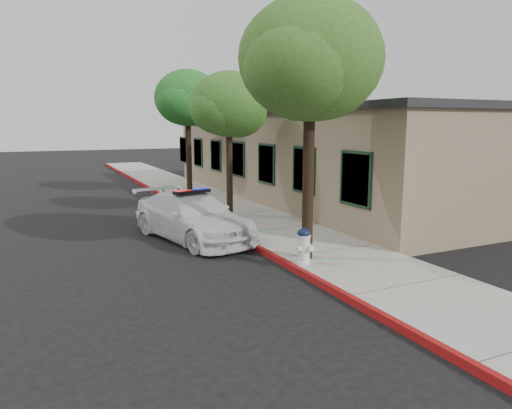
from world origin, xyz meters
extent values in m
plane|color=black|center=(0.00, 0.00, 0.00)|extent=(120.00, 120.00, 0.00)
cube|color=gray|center=(1.60, 3.00, 0.07)|extent=(3.20, 60.00, 0.15)
cube|color=maroon|center=(0.06, 3.00, 0.08)|extent=(0.14, 60.00, 0.16)
cube|color=#8D7E5C|center=(6.70, 9.00, 2.00)|extent=(7.00, 20.00, 4.00)
cube|color=black|center=(6.70, 9.00, 4.12)|extent=(7.30, 20.30, 0.24)
cube|color=black|center=(3.17, 1.00, 1.95)|extent=(0.08, 1.48, 1.68)
cube|color=black|center=(3.17, 4.00, 1.95)|extent=(0.08, 1.48, 1.68)
cube|color=black|center=(3.17, 7.00, 1.95)|extent=(0.08, 1.48, 1.68)
cube|color=black|center=(3.17, 10.00, 1.95)|extent=(0.08, 1.48, 1.68)
cube|color=black|center=(3.17, 13.00, 1.95)|extent=(0.08, 1.48, 1.68)
cube|color=black|center=(3.17, 16.00, 1.95)|extent=(0.08, 1.48, 1.68)
cube|color=black|center=(3.17, 19.00, 1.95)|extent=(0.08, 1.48, 1.68)
imported|color=silver|center=(-1.18, 3.44, 0.73)|extent=(3.17, 5.35, 1.45)
cube|color=black|center=(-1.18, 3.44, 1.51)|extent=(1.23, 0.56, 0.10)
cube|color=red|center=(-1.50, 3.36, 1.52)|extent=(0.56, 0.36, 0.11)
cube|color=#0C0DD9|center=(-0.87, 3.51, 1.52)|extent=(0.56, 0.36, 0.11)
cylinder|color=white|center=(0.35, -0.71, 0.18)|extent=(0.38, 0.38, 0.07)
cylinder|color=white|center=(0.35, -0.71, 0.53)|extent=(0.31, 0.31, 0.62)
cylinder|color=white|center=(0.35, -0.71, 0.86)|extent=(0.36, 0.36, 0.04)
ellipsoid|color=#0E1735|center=(0.35, -0.71, 0.92)|extent=(0.33, 0.33, 0.24)
cylinder|color=#0E1735|center=(0.35, -0.71, 1.04)|extent=(0.08, 0.08, 0.07)
cylinder|color=white|center=(0.17, -0.78, 0.55)|extent=(0.17, 0.16, 0.12)
cylinder|color=white|center=(0.53, -0.64, 0.55)|extent=(0.17, 0.16, 0.12)
cylinder|color=white|center=(0.42, -0.89, 0.58)|extent=(0.20, 0.18, 0.16)
cylinder|color=black|center=(0.70, -0.30, 2.14)|extent=(0.29, 0.29, 3.98)
ellipsoid|color=#2D5C1C|center=(0.70, -0.30, 5.12)|extent=(3.53, 3.53, 3.00)
ellipsoid|color=#2D5C1C|center=(1.25, 0.03, 4.79)|extent=(2.65, 2.65, 2.25)
ellipsoid|color=#2D5C1C|center=(0.26, -0.64, 4.90)|extent=(2.76, 2.76, 2.35)
cylinder|color=black|center=(1.02, 5.77, 1.82)|extent=(0.23, 0.23, 3.34)
ellipsoid|color=#2B561B|center=(1.02, 5.77, 4.30)|extent=(2.80, 2.80, 2.38)
ellipsoid|color=#2B561B|center=(1.43, 5.97, 4.03)|extent=(2.26, 2.26, 1.92)
ellipsoid|color=#2B561B|center=(0.63, 5.67, 4.12)|extent=(2.17, 2.17, 1.84)
cylinder|color=black|center=(1.37, 11.98, 2.01)|extent=(0.28, 0.28, 3.73)
ellipsoid|color=#1B581C|center=(1.37, 11.98, 4.84)|extent=(3.20, 3.20, 2.72)
ellipsoid|color=#1B581C|center=(1.90, 12.20, 4.52)|extent=(2.45, 2.45, 2.08)
ellipsoid|color=#1B581C|center=(1.05, 11.66, 4.63)|extent=(2.56, 2.56, 2.17)
camera|label=1|loc=(-5.47, -10.27, 3.56)|focal=32.57mm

